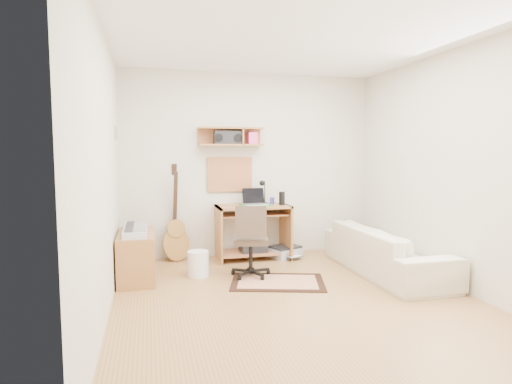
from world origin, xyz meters
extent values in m
cube|color=#A67845|center=(0.00, 0.00, -0.01)|extent=(3.60, 4.00, 0.01)
cube|color=white|center=(0.00, 0.00, 2.60)|extent=(3.60, 4.00, 0.01)
cube|color=beige|center=(0.00, 2.00, 1.30)|extent=(3.60, 0.01, 2.60)
cube|color=beige|center=(-1.80, 0.00, 1.30)|extent=(0.01, 4.00, 2.60)
cube|color=beige|center=(1.80, 0.00, 1.30)|extent=(0.01, 4.00, 2.60)
cube|color=#A36B39|center=(-0.30, 1.88, 1.70)|extent=(0.90, 0.25, 0.26)
cube|color=tan|center=(-0.30, 1.98, 1.17)|extent=(0.64, 0.03, 0.49)
cube|color=#4C8CBF|center=(-1.79, 1.50, 1.72)|extent=(0.02, 0.20, 0.15)
cylinder|color=black|center=(0.38, 1.68, 0.84)|extent=(0.08, 0.08, 0.19)
cylinder|color=#343C9D|center=(0.28, 1.83, 0.80)|extent=(0.07, 0.07, 0.09)
cube|color=black|center=(-0.35, 1.87, 1.68)|extent=(0.37, 0.17, 0.19)
cube|color=beige|center=(-0.01, 0.58, 0.01)|extent=(1.20, 0.97, 0.01)
cube|color=#A36B39|center=(-1.58, 1.12, 0.28)|extent=(0.40, 0.90, 0.55)
cube|color=#B2B5BA|center=(-1.58, 1.12, 0.59)|extent=(0.26, 0.84, 0.07)
cylinder|color=white|center=(-0.87, 1.05, 0.15)|extent=(0.27, 0.27, 0.30)
cube|color=#A5A8AA|center=(0.43, 1.67, 0.09)|extent=(0.50, 0.45, 0.15)
imported|color=beige|center=(1.38, 0.61, 0.38)|extent=(0.57, 1.94, 0.76)
camera|label=1|loc=(-1.41, -3.95, 1.48)|focal=29.78mm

